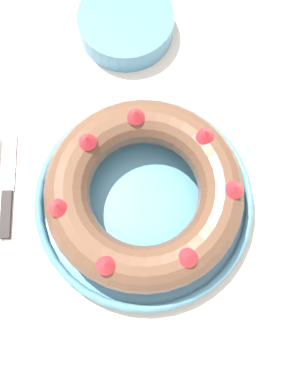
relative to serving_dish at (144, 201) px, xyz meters
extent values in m
plane|color=#4C4742|center=(-0.01, -0.02, -0.76)|extent=(8.00, 8.00, 0.00)
cube|color=beige|center=(-0.01, -0.02, -0.03)|extent=(1.25, 1.23, 0.03)
cylinder|color=#518EB2|center=(0.00, 0.00, -0.01)|extent=(0.33, 0.33, 0.01)
torus|color=#518EB2|center=(0.00, 0.00, 0.01)|extent=(0.34, 0.34, 0.01)
torus|color=brown|center=(0.00, 0.00, 0.05)|extent=(0.29, 0.29, 0.07)
cone|color=red|center=(0.09, 0.07, 0.09)|extent=(0.04, 0.04, 0.02)
cone|color=red|center=(-0.01, 0.10, 0.09)|extent=(0.03, 0.03, 0.02)
cone|color=red|center=(-0.08, 0.07, 0.09)|extent=(0.04, 0.04, 0.02)
cone|color=red|center=(-0.12, -0.03, 0.09)|extent=(0.04, 0.04, 0.02)
cone|color=red|center=(-0.05, -0.11, 0.09)|extent=(0.03, 0.03, 0.02)
cone|color=red|center=(0.05, -0.10, 0.09)|extent=(0.04, 0.04, 0.02)
cone|color=red|center=(0.12, -0.01, 0.09)|extent=(0.03, 0.03, 0.02)
cube|color=black|center=(-0.22, -0.01, -0.01)|extent=(0.02, 0.08, 0.01)
cube|color=silver|center=(-0.22, 0.07, -0.01)|extent=(0.02, 0.09, 0.00)
cylinder|color=#518EB2|center=(-0.02, 0.32, 0.01)|extent=(0.17, 0.17, 0.04)
camera|label=1|loc=(-0.01, -0.19, 0.67)|focal=42.00mm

